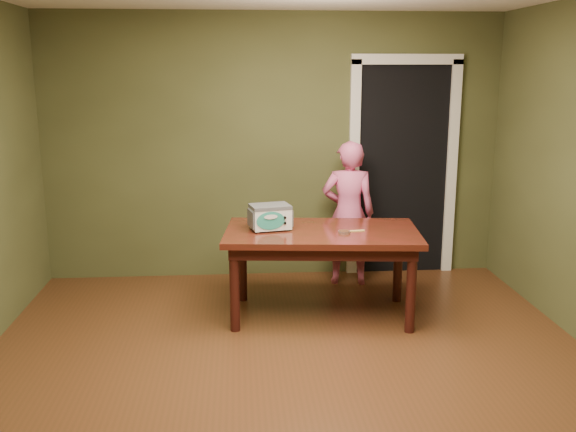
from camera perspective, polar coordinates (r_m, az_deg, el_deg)
The scene contains 8 objects.
floor at distance 4.35m, azimuth 0.74°, elevation -15.34°, with size 5.00×5.00×0.00m, color #502B16.
room_shell at distance 3.84m, azimuth 0.82°, elevation 7.66°, with size 4.52×5.02×2.61m.
doorway at distance 6.87m, azimuth 9.52°, elevation 4.38°, with size 1.10×0.66×2.25m.
dining_table at distance 5.37m, azimuth 3.01°, elevation -2.30°, with size 1.68×1.05×0.75m.
toy_oven at distance 5.33m, azimuth -1.60°, elevation -0.01°, with size 0.38×0.30×0.21m.
baking_pan at distance 5.25m, azimuth 5.03°, elevation -1.41°, with size 0.10×0.10×0.02m.
spatula at distance 5.32m, azimuth 5.88°, elevation -1.32°, with size 0.18×0.03×0.01m, color #E2C162.
child at distance 6.21m, azimuth 5.38°, elevation 0.24°, with size 0.51×0.34×1.40m, color #D9598C.
Camera 1 is at (-0.35, -3.81, 2.06)m, focal length 40.00 mm.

